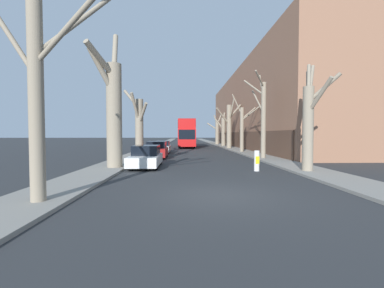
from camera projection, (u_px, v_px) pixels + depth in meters
The scene contains 18 objects.
ground_plane at pixel (219, 195), 8.71m from camera, with size 300.00×300.00×0.00m, color #2B2D30.
sidewalk_left at pixel (163, 143), 58.45m from camera, with size 2.32×120.00×0.12m, color gray.
sidewalk_right at pixel (214, 143), 58.84m from camera, with size 2.32×120.00×0.12m, color gray.
building_facade_right at pixel (264, 110), 41.71m from camera, with size 10.08×46.71×11.97m.
street_tree_left_0 at pixel (37, 76), 7.32m from camera, with size 4.31×3.37×7.96m.
street_tree_left_1 at pixel (113, 109), 15.19m from camera, with size 1.63×4.06×8.57m.
street_tree_left_2 at pixel (139, 125), 24.30m from camera, with size 2.67×2.41×6.39m.
street_tree_right_0 at pixel (309, 119), 13.80m from camera, with size 1.59×3.56×6.21m.
street_tree_right_1 at pixel (263, 116), 21.26m from camera, with size 1.54×3.13×7.24m.
street_tree_right_2 at pixel (243, 127), 28.82m from camera, with size 3.67×2.19×6.61m.
street_tree_right_3 at pixel (229, 124), 36.58m from camera, with size 3.74×2.71×7.06m.
street_tree_right_4 at pixel (223, 130), 43.48m from camera, with size 1.99×2.16×5.83m.
street_tree_right_5 at pixel (217, 131), 51.60m from camera, with size 3.01×3.37×6.17m.
double_decker_bus at pixel (186, 132), 40.97m from camera, with size 2.55×11.33×4.28m.
parked_car_0 at pixel (146, 157), 16.17m from camera, with size 1.75×4.24×1.37m.
parked_car_1 at pixel (157, 150), 22.53m from camera, with size 1.79×4.07×1.45m.
parked_car_2 at pixel (162, 147), 28.17m from camera, with size 1.73×4.47×1.35m.
traffic_bollard at pixel (257, 161), 14.43m from camera, with size 0.30×0.31×1.16m.
Camera 1 is at (-1.22, -8.60, 2.07)m, focal length 24.00 mm.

